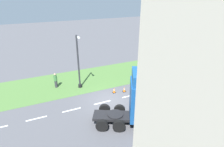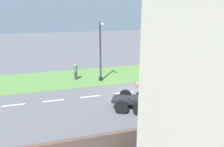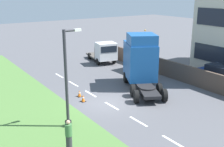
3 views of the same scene
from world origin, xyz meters
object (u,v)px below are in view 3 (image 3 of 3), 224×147
at_px(lorry_cab, 140,60).
at_px(lamp_post, 67,86).
at_px(parked_car, 219,76).
at_px(traffic_cone_trailing, 83,98).
at_px(flatbed_truck, 105,52).
at_px(pedestrian, 69,135).
at_px(traffic_cone_lead, 79,93).

bearing_deg(lorry_cab, lamp_post, -130.63).
xyz_separation_m(parked_car, traffic_cone_trailing, (-12.16, 3.68, -0.68)).
xyz_separation_m(flatbed_truck, traffic_cone_trailing, (-8.04, -9.25, -1.09)).
distance_m(lamp_post, traffic_cone_trailing, 4.89).
bearing_deg(traffic_cone_trailing, pedestrian, -125.07).
bearing_deg(traffic_cone_lead, flatbed_truck, 46.23).
height_order(lorry_cab, traffic_cone_trailing, lorry_cab).
bearing_deg(pedestrian, lorry_cab, 31.01).
height_order(lorry_cab, flatbed_truck, lorry_cab).
bearing_deg(pedestrian, traffic_cone_trailing, 54.93).
bearing_deg(lamp_post, lorry_cab, 21.64).
bearing_deg(flatbed_truck, pedestrian, 63.05).
distance_m(lamp_post, traffic_cone_lead, 5.84).
relative_size(pedestrian, traffic_cone_lead, 3.11).
bearing_deg(pedestrian, parked_car, 7.23).
xyz_separation_m(parked_car, pedestrian, (-16.19, -2.05, -0.07)).
distance_m(lorry_cab, traffic_cone_trailing, 6.50).
bearing_deg(traffic_cone_trailing, lamp_post, -131.23).
bearing_deg(pedestrian, traffic_cone_lead, 57.97).
bearing_deg(pedestrian, flatbed_truck, 51.15).
relative_size(flatbed_truck, lamp_post, 0.91).
bearing_deg(lamp_post, traffic_cone_trailing, 48.77).
bearing_deg(flatbed_truck, parked_car, 119.60).
relative_size(lorry_cab, parked_car, 1.59).
height_order(pedestrian, traffic_cone_trailing, pedestrian).
bearing_deg(parked_car, traffic_cone_lead, 158.91).
bearing_deg(flatbed_truck, lorry_cab, 89.73).
relative_size(lorry_cab, lamp_post, 1.11).
height_order(lorry_cab, lamp_post, lamp_post).
distance_m(flatbed_truck, lamp_post, 16.52).
relative_size(lorry_cab, pedestrian, 3.89).
bearing_deg(pedestrian, lamp_post, 64.01).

